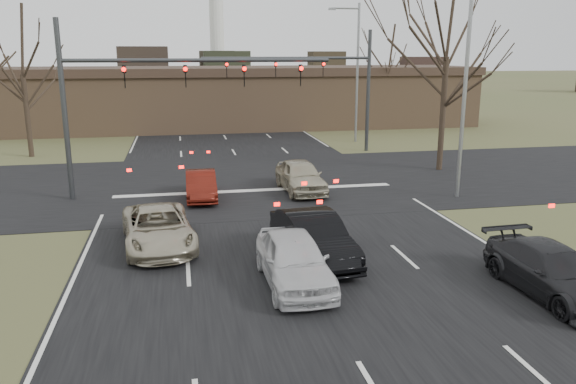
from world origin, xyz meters
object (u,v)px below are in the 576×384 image
streetlight_right_far (355,66)px  car_silver_ahead (301,176)px  mast_arm_near (139,86)px  car_white_sedan (294,259)px  building (240,97)px  car_silver_suv (158,228)px  car_red_ahead (201,185)px  mast_arm_far (328,76)px  car_black_hatch (313,238)px  streetlight_right_near (462,75)px  car_charcoal_sedan (552,271)px

streetlight_right_far → car_silver_ahead: size_ratio=2.23×
mast_arm_near → car_white_sedan: bearing=-67.6°
building → mast_arm_near: (-7.23, -25.00, 2.41)m
car_silver_suv → car_silver_ahead: size_ratio=1.10×
streetlight_right_far → car_red_ahead: streetlight_right_far is taller
mast_arm_far → car_white_sedan: (-6.68, -21.45, -4.26)m
mast_arm_near → car_red_ahead: mast_arm_near is taller
car_white_sedan → building: bearing=85.2°
car_silver_suv → car_white_sedan: size_ratio=1.11×
mast_arm_near → car_black_hatch: bearing=-59.4°
mast_arm_far → streetlight_right_near: bearing=-78.5°
streetlight_right_far → mast_arm_far: bearing=-128.1°
streetlight_right_near → streetlight_right_far: 17.01m
car_black_hatch → car_charcoal_sedan: bearing=-39.6°
streetlight_right_far → car_white_sedan: 27.70m
car_silver_ahead → mast_arm_far: bearing=66.2°
streetlight_right_far → car_silver_suv: streetlight_right_far is taller
mast_arm_far → building: bearing=105.6°
mast_arm_far → car_charcoal_sedan: mast_arm_far is taller
car_black_hatch → car_red_ahead: (-3.20, 8.68, -0.14)m
car_charcoal_sedan → car_silver_ahead: 13.66m
mast_arm_far → streetlight_right_far: streetlight_right_far is taller
car_silver_ahead → car_black_hatch: bearing=-102.3°
car_red_ahead → building: bearing=80.4°
streetlight_right_near → car_silver_ahead: 8.65m
car_white_sedan → streetlight_right_near: bearing=41.3°
building → car_charcoal_sedan: bearing=-83.5°
mast_arm_far → car_white_sedan: mast_arm_far is taller
streetlight_right_far → car_red_ahead: bearing=-128.7°
car_silver_suv → car_charcoal_sedan: (10.80, -6.11, -0.00)m
streetlight_right_far → car_silver_suv: 25.90m
building → streetlight_right_near: bearing=-76.3°
car_black_hatch → streetlight_right_near: bearing=32.3°
car_white_sedan → car_silver_ahead: (2.58, 10.92, 0.01)m
streetlight_right_far → car_charcoal_sedan: 28.10m
streetlight_right_near → car_white_sedan: bearing=-137.8°
mast_arm_near → streetlight_right_far: (14.55, 14.00, 0.51)m
streetlight_right_near → car_black_hatch: (-8.32, -6.68, -4.81)m
car_red_ahead → car_black_hatch: bearing=-69.1°
car_black_hatch → mast_arm_far: bearing=67.5°
streetlight_right_near → mast_arm_near: bearing=167.9°
car_red_ahead → car_silver_ahead: size_ratio=0.86×
car_white_sedan → car_red_ahead: 10.67m
car_charcoal_sedan → car_red_ahead: size_ratio=1.21×
mast_arm_near → car_black_hatch: (5.73, -9.68, -4.30)m
mast_arm_far → car_red_ahead: 14.81m
building → mast_arm_far: bearing=-74.4°
car_red_ahead → streetlight_right_far: bearing=52.0°
mast_arm_far → car_silver_suv: size_ratio=2.26×
streetlight_right_near → car_black_hatch: bearing=-141.2°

